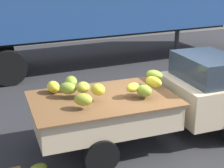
% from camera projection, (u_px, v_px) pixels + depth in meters
% --- Properties ---
extents(ground, '(220.00, 220.00, 0.00)m').
position_uv_depth(ground, '(158.00, 142.00, 7.11)').
color(ground, '#28282B').
extents(curb_strip, '(80.00, 0.80, 0.16)m').
position_uv_depth(curb_strip, '(50.00, 40.00, 16.00)').
color(curb_strip, gray).
rests_on(curb_strip, ground).
extents(pickup_truck, '(4.96, 1.91, 1.70)m').
position_uv_depth(pickup_truck, '(189.00, 95.00, 7.24)').
color(pickup_truck, '#CCB793').
rests_on(pickup_truck, ground).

